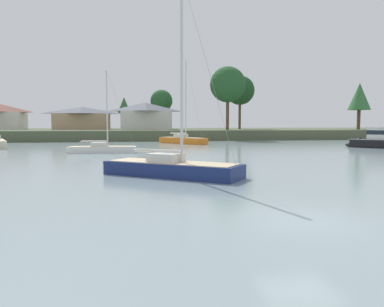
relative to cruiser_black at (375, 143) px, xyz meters
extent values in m
plane|color=gray|center=(-26.90, -32.47, -0.66)|extent=(510.48, 510.48, 0.00)
cube|color=#4C563D|center=(-26.90, 46.53, 0.30)|extent=(229.72, 46.74, 1.93)
cube|color=black|center=(0.43, -0.52, -0.41)|extent=(6.53, 7.11, 1.74)
cone|color=black|center=(-1.86, 2.22, -0.41)|extent=(3.04, 3.00, 2.29)
cube|color=silver|center=(0.43, -0.52, 0.43)|extent=(6.70, 7.28, 0.05)
cube|color=silver|center=(0.41, -0.49, 1.23)|extent=(3.42, 3.53, 1.54)
cube|color=#19232D|center=(0.41, -0.49, 1.38)|extent=(3.49, 3.60, 0.55)
cube|color=beige|center=(0.41, -0.49, 2.03)|extent=(3.90, 4.01, 0.06)
cylinder|color=silver|center=(0.41, -0.49, 2.53)|extent=(0.03, 0.03, 0.94)
cube|color=orange|center=(-23.59, 14.65, -0.52)|extent=(7.11, 8.58, 1.62)
cube|color=#CCB78E|center=(-23.59, 14.65, 0.31)|extent=(6.58, 7.99, 0.04)
cube|color=silver|center=(-23.85, 15.01, 0.60)|extent=(2.34, 2.45, 0.54)
cylinder|color=silver|center=(-23.17, 14.07, 6.41)|extent=(0.18, 0.18, 12.16)
cylinder|color=silver|center=(-24.22, 15.52, 0.97)|extent=(2.23, 2.98, 0.14)
cylinder|color=silver|center=(-24.22, 15.52, 1.02)|extent=(2.01, 2.69, 0.14)
cylinder|color=#999999|center=(-22.11, 12.62, 6.39)|extent=(2.13, 2.92, 12.11)
cube|color=navy|center=(-29.81, -21.74, -0.54)|extent=(8.24, 7.15, 1.40)
cube|color=#CCB78E|center=(-29.81, -21.74, 0.18)|extent=(7.65, 6.61, 0.04)
cube|color=silver|center=(-30.14, -21.48, 0.46)|extent=(2.45, 2.39, 0.51)
cylinder|color=silver|center=(-29.27, -22.16, 5.60)|extent=(0.17, 0.17, 10.80)
cylinder|color=silver|center=(-30.62, -21.12, 0.81)|extent=(2.77, 2.19, 0.14)
cylinder|color=silver|center=(-30.62, -21.12, 0.86)|extent=(2.51, 1.98, 0.14)
cylinder|color=#999999|center=(-27.92, -23.20, 5.58)|extent=(2.71, 2.10, 10.76)
cube|color=white|center=(-35.09, -2.43, -0.56)|extent=(7.32, 2.50, 1.15)
cube|color=#CCB78E|center=(-35.09, -2.43, 0.03)|extent=(6.87, 2.23, 0.04)
cube|color=silver|center=(-35.45, -2.40, 0.27)|extent=(1.67, 1.39, 0.43)
cylinder|color=silver|center=(-34.52, -2.47, 4.15)|extent=(0.14, 0.14, 8.20)
cylinder|color=silver|center=(-35.96, -2.37, 0.58)|extent=(2.88, 0.31, 0.12)
cylinder|color=silver|center=(-35.96, -2.37, 0.63)|extent=(2.60, 0.32, 0.14)
cylinder|color=#999999|center=(-33.08, -2.56, 4.13)|extent=(2.89, 0.21, 8.15)
cylinder|color=brown|center=(-32.94, 42.98, 4.15)|extent=(0.45, 0.45, 5.76)
cone|color=#2D602D|center=(-32.94, 42.98, 6.76)|extent=(3.15, 3.15, 3.85)
cylinder|color=brown|center=(-6.21, 39.58, 5.04)|extent=(0.59, 0.59, 7.55)
sphere|color=#1E4723|center=(-6.21, 39.58, 10.34)|extent=(6.79, 6.79, 6.79)
cylinder|color=brown|center=(-12.30, 28.44, 5.03)|extent=(0.63, 0.63, 7.52)
sphere|color=#235128|center=(-12.30, 28.44, 10.40)|extent=(7.17, 7.17, 7.17)
cylinder|color=brown|center=(17.49, 29.04, 4.78)|extent=(0.71, 0.71, 7.02)
cone|color=#336B38|center=(17.49, 29.04, 8.47)|extent=(4.75, 4.75, 5.81)
cylinder|color=brown|center=(-23.98, 46.09, 4.08)|extent=(0.52, 0.52, 5.61)
sphere|color=#235128|center=(-23.98, 46.09, 8.09)|extent=(5.39, 5.39, 5.39)
cube|color=silver|center=(-60.72, 46.57, 3.22)|extent=(9.65, 8.67, 3.90)
pyramid|color=brown|center=(-60.72, 46.57, 6.10)|extent=(10.43, 9.36, 1.86)
cube|color=tan|center=(-42.09, 41.07, 3.02)|extent=(11.92, 6.30, 3.50)
pyramid|color=#565B66|center=(-42.09, 41.07, 5.53)|extent=(12.87, 6.80, 1.50)
cube|color=silver|center=(-28.33, 37.36, 3.26)|extent=(10.71, 7.70, 3.98)
pyramid|color=#565B66|center=(-28.33, 37.36, 6.20)|extent=(11.56, 8.31, 1.90)
camera|label=1|loc=(-32.47, -43.44, 2.47)|focal=34.25mm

